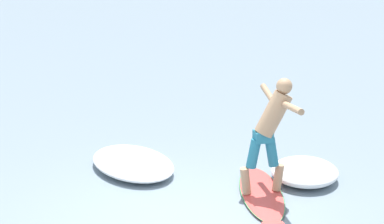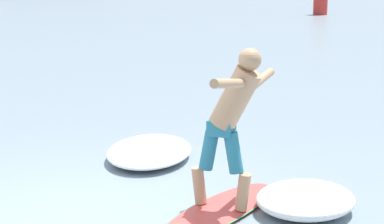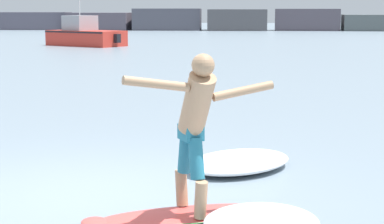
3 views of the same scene
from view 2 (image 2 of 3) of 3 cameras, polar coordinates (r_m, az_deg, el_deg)
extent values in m
plane|color=gray|center=(6.94, -11.05, -9.21)|extent=(200.00, 200.00, 0.00)
ellipsoid|color=#E14D47|center=(6.96, 2.55, -8.62)|extent=(2.10, 1.25, 0.07)
ellipsoid|color=#339E56|center=(6.96, 2.55, -8.62)|extent=(2.12, 1.27, 0.03)
cone|color=black|center=(7.66, 5.83, -7.42)|extent=(0.06, 0.06, 0.14)
cone|color=black|center=(7.62, 4.23, -7.50)|extent=(0.06, 0.06, 0.14)
cone|color=black|center=(7.47, 6.42, -7.95)|extent=(0.06, 0.06, 0.14)
cylinder|color=tan|center=(6.79, 4.56, -7.09)|extent=(0.20, 0.22, 0.41)
cylinder|color=teal|center=(6.70, 3.71, -3.63)|extent=(0.24, 0.27, 0.45)
cylinder|color=tan|center=(6.97, 0.64, -6.54)|extent=(0.20, 0.22, 0.41)
cylinder|color=teal|center=(6.80, 1.52, -3.37)|extent=(0.24, 0.27, 0.45)
cube|color=teal|center=(6.69, 2.63, -1.40)|extent=(0.30, 0.33, 0.16)
cylinder|color=tan|center=(6.56, 3.86, 1.25)|extent=(0.52, 0.61, 0.70)
sphere|color=tan|center=(6.45, 5.16, 4.66)|extent=(0.23, 0.23, 0.23)
cylinder|color=tan|center=(6.96, 6.07, 2.81)|extent=(0.64, 0.42, 0.21)
cylinder|color=tan|center=(6.04, 3.23, 2.55)|extent=(0.64, 0.42, 0.20)
ellipsoid|color=white|center=(8.85, -3.81, -3.47)|extent=(1.98, 2.00, 0.22)
ellipsoid|color=white|center=(7.04, 10.06, -7.64)|extent=(1.42, 1.34, 0.28)
camera|label=1|loc=(9.01, -110.23, 14.95)|focal=85.00mm
camera|label=3|loc=(4.96, 71.69, 0.21)|focal=60.00mm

